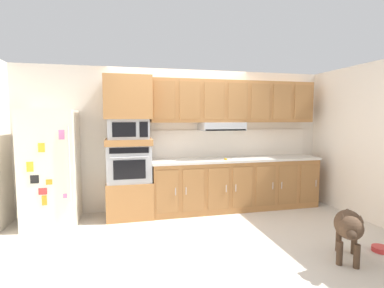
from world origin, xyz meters
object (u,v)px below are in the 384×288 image
object	(u,v)px
screwdriver	(226,159)
dog	(349,227)
refrigerator	(51,168)
microwave	(129,129)
dog_food_bowl	(381,249)
built_in_oven	(129,163)

from	to	relation	value
screwdriver	dog	xyz separation A→B (m)	(0.74, -2.00, -0.51)
refrigerator	dog	bearing A→B (deg)	-30.35
dog	refrigerator	bearing A→B (deg)	-81.69
refrigerator	dog	size ratio (longest dim) A/B	2.17
refrigerator	microwave	size ratio (longest dim) A/B	2.73
screwdriver	dog_food_bowl	bearing A→B (deg)	-54.38
built_in_oven	screwdriver	distance (m)	1.64
refrigerator	screwdriver	world-z (taller)	refrigerator
refrigerator	built_in_oven	world-z (taller)	refrigerator
refrigerator	dog_food_bowl	size ratio (longest dim) A/B	8.80
refrigerator	screwdriver	distance (m)	2.81
built_in_oven	dog	size ratio (longest dim) A/B	0.86
built_in_oven	dog_food_bowl	distance (m)	3.69
dog_food_bowl	dog	bearing A→B (deg)	-167.56
dog_food_bowl	built_in_oven	bearing A→B (deg)	145.97
refrigerator	dog_food_bowl	distance (m)	4.66
refrigerator	screwdriver	xyz separation A→B (m)	(2.81, -0.07, 0.05)
built_in_oven	screwdriver	bearing A→B (deg)	-4.89
built_in_oven	screwdriver	world-z (taller)	built_in_oven
microwave	dog	distance (m)	3.36
dog_food_bowl	microwave	bearing A→B (deg)	145.96
refrigerator	microwave	distance (m)	1.31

